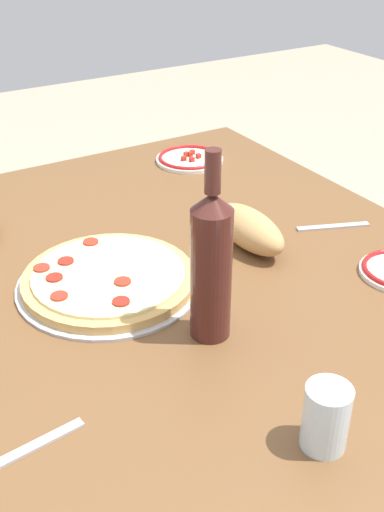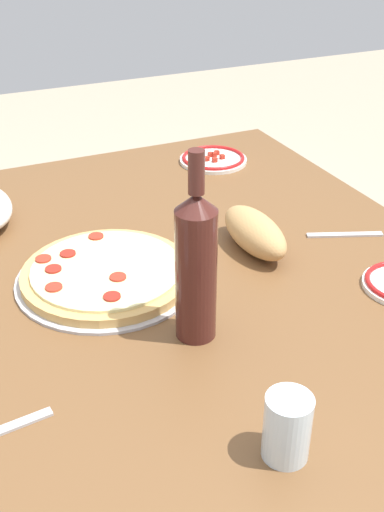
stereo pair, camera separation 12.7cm
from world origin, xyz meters
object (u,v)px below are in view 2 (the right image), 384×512
(side_plate_near, at_px, (213,159))
(pepperoni_pizza, at_px, (107,274))
(wine_bottle, at_px, (196,265))
(water_glass, at_px, (287,427))
(dining_table, at_px, (192,309))
(bread_loaf, at_px, (255,232))

(side_plate_near, bearing_deg, pepperoni_pizza, 135.16)
(wine_bottle, relative_size, water_glass, 3.36)
(pepperoni_pizza, bearing_deg, wine_bottle, -158.98)
(dining_table, distance_m, wine_bottle, 0.32)
(water_glass, height_order, side_plate_near, water_glass)
(dining_table, height_order, pepperoni_pizza, pepperoni_pizza)
(wine_bottle, bearing_deg, side_plate_near, -28.32)
(pepperoni_pizza, xyz_separation_m, bread_loaf, (-0.01, -0.33, 0.03))
(pepperoni_pizza, height_order, wine_bottle, wine_bottle)
(dining_table, xyz_separation_m, side_plate_near, (0.50, -0.29, 0.11))
(wine_bottle, xyz_separation_m, water_glass, (-0.30, 0.00, -0.09))
(side_plate_near, distance_m, bread_loaf, 0.50)
(dining_table, xyz_separation_m, wine_bottle, (-0.20, 0.08, 0.24))
(side_plate_near, relative_size, bread_loaf, 0.88)
(bread_loaf, bearing_deg, wine_bottle, 132.44)
(dining_table, distance_m, water_glass, 0.52)
(dining_table, relative_size, water_glass, 13.58)
(pepperoni_pizza, distance_m, bread_loaf, 0.33)
(wine_bottle, bearing_deg, bread_loaf, -47.56)
(dining_table, xyz_separation_m, water_glass, (-0.49, 0.08, 0.15))
(water_glass, distance_m, bread_loaf, 0.57)
(wine_bottle, distance_m, side_plate_near, 0.80)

